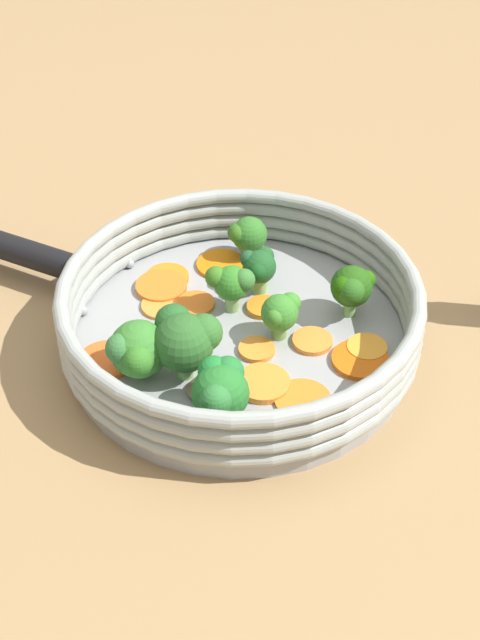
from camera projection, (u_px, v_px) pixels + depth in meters
ground_plane at (240, 348)px, 0.76m from camera, size 4.00×4.00×0.00m
skillet at (240, 341)px, 0.75m from camera, size 0.29×0.29×0.02m
skillet_rim_wall at (240, 310)px, 0.73m from camera, size 0.30×0.30×0.05m
skillet_handle at (6, 247)px, 0.82m from camera, size 0.13×0.18×0.03m
skillet_rivet_left at (130, 263)px, 0.82m from camera, size 0.01×0.01×0.01m
skillet_rivet_right at (83, 310)px, 0.76m from camera, size 0.01×0.01×0.01m
carrot_slice_0 at (264, 307)px, 0.77m from camera, size 0.04×0.04×0.00m
carrot_slice_1 at (196, 304)px, 0.78m from camera, size 0.05×0.05×0.00m
carrot_slice_2 at (161, 287)px, 0.79m from camera, size 0.06×0.06×0.01m
carrot_slice_3 at (299, 424)px, 0.67m from camera, size 0.05×0.05×0.00m
carrot_slice_4 at (255, 350)px, 0.73m from camera, size 0.03×0.03×0.00m
carrot_slice_5 at (167, 278)px, 0.80m from camera, size 0.05×0.05×0.01m
carrot_slice_6 at (304, 399)px, 0.69m from camera, size 0.06×0.06×0.00m
carrot_slice_7 at (312, 341)px, 0.74m from camera, size 0.04×0.04×0.00m
carrot_slice_8 at (360, 360)px, 0.72m from camera, size 0.05×0.05×0.00m
carrot_slice_9 at (163, 305)px, 0.77m from camera, size 0.05×0.05×0.00m
carrot_slice_10 at (367, 348)px, 0.73m from camera, size 0.05×0.05×0.01m
carrot_slice_11 at (106, 361)px, 0.72m from camera, size 0.06×0.06×0.00m
carrot_slice_12 at (263, 383)px, 0.70m from camera, size 0.06×0.06×0.01m
carrot_slice_13 at (221, 264)px, 0.82m from camera, size 0.05×0.05×0.00m
broccoli_floret_0 at (138, 352)px, 0.69m from camera, size 0.05×0.05×0.05m
broccoli_floret_1 at (220, 389)px, 0.66m from camera, size 0.05×0.05×0.05m
broccoli_floret_2 at (247, 235)px, 0.81m from camera, size 0.04×0.03×0.04m
broccoli_floret_3 at (281, 313)px, 0.73m from camera, size 0.04×0.03×0.04m
broccoli_floret_4 at (232, 283)px, 0.75m from camera, size 0.03×0.03×0.04m
broccoli_floret_5 at (259, 267)px, 0.78m from camera, size 0.03×0.03×0.04m
broccoli_floret_6 at (186, 339)px, 0.69m from camera, size 0.06×0.06×0.06m
broccoli_floret_7 at (352, 287)px, 0.75m from camera, size 0.04×0.04×0.05m
mushroom_piece_0 at (203, 387)px, 0.69m from camera, size 0.04×0.03×0.01m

